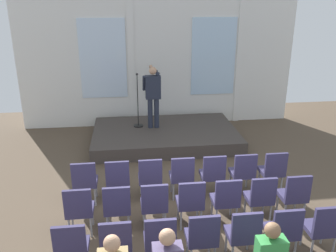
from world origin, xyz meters
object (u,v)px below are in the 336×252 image
at_px(chair_r0_c5, 243,171).
at_px(chair_r2_c1, 116,242).
at_px(chair_r2_c0, 71,245).
at_px(chair_r1_c0, 79,208).
at_px(chair_r2_c4, 244,232).
at_px(chair_r0_c0, 85,180).
at_px(chair_r1_c2, 154,203).
at_px(chair_r2_c3, 202,235).
at_px(mic_stand, 138,115).
at_px(chair_r0_c1, 118,178).
at_px(chair_r2_c6, 323,226).
at_px(chair_r1_c1, 117,205).
at_px(speaker, 153,93).
at_px(chair_r1_c5, 261,196).
at_px(chair_r2_c2, 160,239).
at_px(chair_r0_c6, 273,169).
at_px(chair_r1_c4, 226,198).
at_px(chair_r1_c3, 191,200).
at_px(chair_r0_c3, 182,174).
at_px(chair_r0_c2, 150,176).
at_px(chair_r0_c4, 213,172).
at_px(chair_r2_c5, 284,229).

distance_m(chair_r0_c5, chair_r2_c1, 3.22).
bearing_deg(chair_r2_c0, chair_r1_c0, 90.00).
bearing_deg(chair_r2_c4, chair_r0_c0, 142.52).
bearing_deg(chair_r1_c2, chair_r2_c3, -56.90).
xyz_separation_m(mic_stand, chair_r0_c1, (-0.55, -3.39, -0.17)).
bearing_deg(chair_r2_c6, chair_r2_c4, 180.00).
distance_m(chair_r1_c0, chair_r2_c1, 1.17).
relative_size(chair_r2_c3, chair_r2_c6, 1.00).
xyz_separation_m(chair_r1_c0, chair_r1_c1, (0.64, 0.00, 0.00)).
distance_m(speaker, chair_r1_c5, 4.60).
distance_m(chair_r2_c0, chair_r2_c2, 1.28).
bearing_deg(chair_r0_c6, chair_r0_c0, 180.00).
distance_m(chair_r1_c1, chair_r1_c4, 1.92).
relative_size(chair_r1_c5, chair_r2_c1, 1.00).
relative_size(chair_r1_c3, chair_r2_c0, 1.00).
xyz_separation_m(chair_r0_c5, chair_r1_c1, (-2.56, -0.98, 0.00)).
distance_m(chair_r0_c6, chair_r1_c3, 2.15).
bearing_deg(chair_r0_c5, chair_r2_c3, -123.10).
bearing_deg(chair_r2_c6, chair_r0_c6, 90.00).
bearing_deg(chair_r2_c3, chair_r1_c4, 56.90).
bearing_deg(chair_r0_c3, chair_r0_c2, 180.00).
height_order(chair_r2_c1, chair_r2_c4, same).
distance_m(chair_r1_c0, chair_r1_c2, 1.28).
distance_m(chair_r0_c4, chair_r2_c0, 3.22).
bearing_deg(chair_r1_c2, chair_r0_c5, 27.08).
height_order(chair_r0_c0, chair_r2_c5, same).
bearing_deg(chair_r1_c3, chair_r2_c1, -142.52).
bearing_deg(chair_r2_c3, chair_r0_c3, 90.00).
height_order(chair_r1_c3, chair_r2_c4, same).
height_order(speaker, chair_r1_c5, speaker).
distance_m(speaker, chair_r2_c5, 5.52).
relative_size(chair_r0_c1, chair_r0_c6, 1.00).
xyz_separation_m(chair_r0_c2, chair_r0_c6, (2.56, 0.00, 0.00)).
xyz_separation_m(chair_r0_c0, chair_r0_c5, (3.19, 0.00, 0.00)).
height_order(chair_r1_c1, chair_r2_c5, same).
xyz_separation_m(chair_r0_c2, chair_r0_c5, (1.92, 0.00, 0.00)).
height_order(chair_r1_c3, chair_r1_c4, same).
relative_size(chair_r1_c0, chair_r1_c2, 1.00).
relative_size(chair_r1_c3, chair_r1_c4, 1.00).
height_order(mic_stand, chair_r2_c0, mic_stand).
height_order(chair_r1_c1, chair_r2_c6, same).
bearing_deg(chair_r2_c2, chair_r0_c1, 108.06).
bearing_deg(chair_r0_c4, speaker, 106.19).
bearing_deg(chair_r1_c2, chair_r1_c0, 180.00).
xyz_separation_m(chair_r1_c3, chair_r1_c4, (0.64, 0.00, 0.00)).
distance_m(chair_r0_c0, chair_r2_c6, 4.31).
bearing_deg(chair_r1_c4, chair_r2_c6, -37.48).
bearing_deg(chair_r2_c4, chair_r2_c1, 180.00).
height_order(speaker, chair_r0_c0, speaker).
bearing_deg(chair_r0_c1, chair_r0_c4, 0.00).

